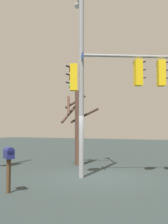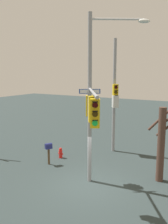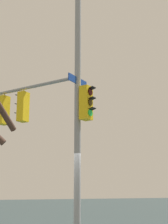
# 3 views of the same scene
# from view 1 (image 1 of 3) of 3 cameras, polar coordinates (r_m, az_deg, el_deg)

# --- Properties ---
(ground_plane) EXTENTS (80.00, 80.00, 0.00)m
(ground_plane) POSITION_cam_1_polar(r_m,az_deg,el_deg) (11.44, 2.33, -13.43)
(ground_plane) COLOR #2B3737
(main_signal_pole_assembly) EXTENTS (3.07, 5.48, 8.76)m
(main_signal_pole_assembly) POSITION_cam_1_polar(r_m,az_deg,el_deg) (11.84, 3.90, 9.77)
(main_signal_pole_assembly) COLOR gray
(main_signal_pole_assembly) RESTS_ON ground
(mailbox) EXTENTS (0.43, 0.50, 1.41)m
(mailbox) POSITION_cam_1_polar(r_m,az_deg,el_deg) (8.95, -15.29, -8.92)
(mailbox) COLOR #4C3823
(mailbox) RESTS_ON ground
(bare_tree_across_street) EXTENTS (1.83, 1.75, 4.06)m
(bare_tree_across_street) POSITION_cam_1_polar(r_m,az_deg,el_deg) (15.15, -1.27, -2.63)
(bare_tree_across_street) COLOR #4A3329
(bare_tree_across_street) RESTS_ON ground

